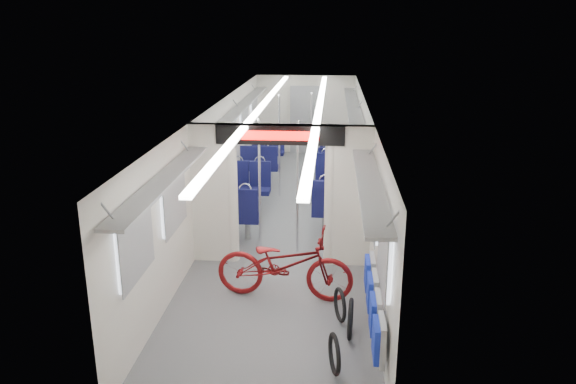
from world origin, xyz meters
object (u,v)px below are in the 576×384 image
object	(u,v)px
seat_bay_far_right	(337,157)
stanchion_near_right	(298,188)
bike_hoop_b	(350,321)
stanchion_far_right	(311,143)
bicycle	(285,264)
seat_bay_far_left	(264,155)
bike_hoop_a	(334,356)
seat_bay_near_left	(242,196)
stanchion_near_left	(260,185)
flip_bench	(374,303)
stanchion_far_left	(279,147)
bike_hoop_c	(340,306)
seat_bay_near_right	(337,189)

from	to	relation	value
seat_bay_far_right	stanchion_near_right	world-z (taller)	stanchion_near_right
bike_hoop_b	stanchion_far_right	bearing A→B (deg)	96.97
bicycle	seat_bay_far_left	world-z (taller)	seat_bay_far_left
bike_hoop_a	bike_hoop_b	distance (m)	0.78
bike_hoop_b	seat_bay_near_left	size ratio (longest dim) A/B	0.25
stanchion_near_left	bike_hoop_a	bearing A→B (deg)	-70.06
flip_bench	stanchion_far_right	distance (m)	6.56
bike_hoop_a	seat_bay_far_left	distance (m)	8.61
flip_bench	stanchion_far_left	bearing A→B (deg)	105.94
bicycle	bike_hoop_c	world-z (taller)	bicycle
stanchion_near_left	bike_hoop_c	bearing A→B (deg)	-60.38
seat_bay_near_right	seat_bay_far_left	xyz separation A→B (m)	(-1.87, 3.02, -0.04)
seat_bay_near_right	seat_bay_far_right	size ratio (longest dim) A/B	1.14
stanchion_near_left	stanchion_near_right	distance (m)	0.67
bike_hoop_b	seat_bay_near_right	distance (m)	4.66
bike_hoop_b	stanchion_far_left	size ratio (longest dim) A/B	0.23
bike_hoop_c	stanchion_far_right	xyz separation A→B (m)	(-0.64, 5.89, 0.94)
seat_bay_near_left	stanchion_near_right	bearing A→B (deg)	-49.31
bike_hoop_c	stanchion_near_left	xyz separation A→B (m)	(-1.37, 2.41, 0.94)
seat_bay_far_right	bicycle	bearing A→B (deg)	-96.69
flip_bench	bike_hoop_b	size ratio (longest dim) A/B	3.89
stanchion_near_left	stanchion_far_right	bearing A→B (deg)	78.23
bike_hoop_a	bike_hoop_b	world-z (taller)	bike_hoop_b
flip_bench	stanchion_far_right	world-z (taller)	stanchion_far_right
bike_hoop_b	stanchion_near_left	size ratio (longest dim) A/B	0.23
bike_hoop_a	bike_hoop_b	size ratio (longest dim) A/B	0.91
seat_bay_near_left	stanchion_near_left	bearing A→B (deg)	-67.34
bike_hoop_b	stanchion_near_left	distance (m)	3.32
seat_bay_near_left	seat_bay_near_right	world-z (taller)	seat_bay_near_right
seat_bay_far_right	seat_bay_near_right	bearing A→B (deg)	-90.00
seat_bay_near_right	stanchion_far_right	bearing A→B (deg)	110.43
bike_hoop_c	stanchion_near_right	xyz separation A→B (m)	(-0.71, 2.29, 0.94)
seat_bay_far_right	stanchion_far_left	bearing A→B (deg)	-127.51
stanchion_near_right	seat_bay_far_right	bearing A→B (deg)	81.91
seat_bay_near_left	stanchion_near_left	distance (m)	1.48
bicycle	bike_hoop_b	xyz separation A→B (m)	(0.92, -1.03, -0.28)
seat_bay_far_left	stanchion_far_left	bearing A→B (deg)	-72.27
bike_hoop_b	flip_bench	bearing A→B (deg)	-27.63
flip_bench	seat_bay_near_left	xyz separation A→B (m)	(-2.29, 4.22, -0.03)
seat_bay_far_right	stanchion_far_right	distance (m)	1.53
bike_hoop_b	seat_bay_near_right	size ratio (longest dim) A/B	0.23
flip_bench	stanchion_near_right	xyz separation A→B (m)	(-1.11, 2.85, 0.57)
seat_bay_near_left	stanchion_far_right	distance (m)	2.63
seat_bay_near_right	seat_bay_far_left	size ratio (longest dim) A/B	1.16
bike_hoop_c	bike_hoop_b	bearing A→B (deg)	-73.00
bicycle	seat_bay_near_right	world-z (taller)	seat_bay_near_right
seat_bay_far_left	stanchion_far_right	size ratio (longest dim) A/B	0.87
seat_bay_far_left	stanchion_near_right	xyz separation A→B (m)	(1.18, -4.96, 0.62)
seat_bay_far_right	stanchion_near_right	distance (m)	4.95
flip_bench	stanchion_near_left	xyz separation A→B (m)	(-1.77, 2.97, 0.57)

